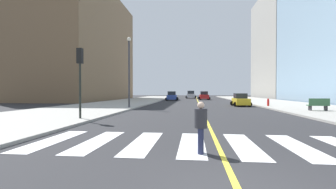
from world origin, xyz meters
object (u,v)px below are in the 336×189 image
car_blue_third (172,96)px  street_lamp (129,66)px  park_bench (318,105)px  car_yellow_fourth (241,100)px  traffic_light_far_corner (80,69)px  car_silver_nearest (191,95)px  fire_hydrant (268,102)px  pedestrian_crossing (201,125)px  car_red_second (204,96)px

car_blue_third → street_lamp: (-2.58, -23.42, 3.81)m
park_bench → car_yellow_fourth: bearing=32.9°
car_blue_third → traffic_light_far_corner: 34.12m
car_blue_third → car_silver_nearest: bearing=74.6°
fire_hydrant → street_lamp: bearing=-165.3°
car_yellow_fourth → pedestrian_crossing: car_yellow_fourth is taller
car_yellow_fourth → park_bench: bearing=122.3°
traffic_light_far_corner → park_bench: bearing=23.3°
car_red_second → park_bench: (8.97, -31.06, -0.21)m
car_blue_third → fire_hydrant: bearing=-56.2°
car_silver_nearest → car_red_second: 10.71m
car_silver_nearest → car_red_second: bearing=-72.0°
car_silver_nearest → fire_hydrant: car_silver_nearest is taller
street_lamp → pedestrian_crossing: bearing=-67.5°
car_red_second → pedestrian_crossing: (-2.19, -46.34, -0.02)m
car_silver_nearest → traffic_light_far_corner: traffic_light_far_corner is taller
car_silver_nearest → street_lamp: 39.61m
pedestrian_crossing → street_lamp: 19.52m
car_blue_third → car_red_second: bearing=35.5°
car_silver_nearest → car_blue_third: 15.95m
fire_hydrant → traffic_light_far_corner: bearing=-138.1°
car_silver_nearest → park_bench: car_silver_nearest is taller
car_blue_third → street_lamp: street_lamp is taller
car_red_second → car_blue_third: bearing=35.3°
car_blue_third → pedestrian_crossing: (4.75, -41.10, -0.02)m
car_silver_nearest → street_lamp: street_lamp is taller
car_silver_nearest → car_blue_third: bearing=-102.8°
car_yellow_fourth → traffic_light_far_corner: (-13.48, -16.33, 2.61)m
pedestrian_crossing → car_silver_nearest: bearing=4.0°
car_yellow_fourth → car_silver_nearest: bearing=-78.9°
car_silver_nearest → car_red_second: car_silver_nearest is taller
street_lamp → car_silver_nearest: bearing=80.6°
pedestrian_crossing → traffic_light_far_corner: bearing=49.7°
fire_hydrant → car_red_second: bearing=105.2°
car_silver_nearest → pedestrian_crossing: (0.92, -56.59, -0.10)m
traffic_light_far_corner → fire_hydrant: (16.43, 14.74, -2.80)m
pedestrian_crossing → fire_hydrant: (8.82, 21.93, -0.30)m
car_blue_third → park_bench: size_ratio=2.41×
car_red_second → park_bench: 32.33m
pedestrian_crossing → fire_hydrant: bearing=-18.8°
traffic_light_far_corner → car_blue_third: bearing=85.2°
car_silver_nearest → traffic_light_far_corner: 49.90m
car_red_second → traffic_light_far_corner: (-9.80, -39.15, 2.48)m
car_red_second → fire_hydrant: car_red_second is taller
pedestrian_crossing → fire_hydrant: pedestrian_crossing is taller
pedestrian_crossing → car_red_second: bearing=0.4°
car_blue_third → fire_hydrant: car_blue_third is taller
car_blue_third → park_bench: car_blue_third is taller
car_silver_nearest → fire_hydrant: 36.00m
car_yellow_fourth → park_bench: (5.29, -8.24, -0.09)m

